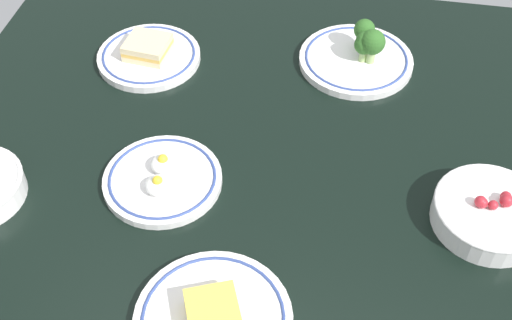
{
  "coord_description": "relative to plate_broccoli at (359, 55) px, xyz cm",
  "views": [
    {
      "loc": [
        -72.38,
        -13.09,
        84.59
      ],
      "look_at": [
        0.0,
        0.0,
        6.0
      ],
      "focal_mm": 46.61,
      "sensor_mm": 36.0,
      "label": 1
    }
  ],
  "objects": [
    {
      "name": "dining_table",
      "position": [
        -30.39,
        14.41,
        -4.06
      ],
      "size": [
        110.21,
        115.21,
        4.0
      ],
      "primitive_type": "cube",
      "color": "black",
      "rests_on": "ground"
    },
    {
      "name": "plate_broccoli",
      "position": [
        0.0,
        0.0,
        0.0
      ],
      "size": [
        21.75,
        21.75,
        8.36
      ],
      "color": "white",
      "rests_on": "dining_table"
    },
    {
      "name": "bowl_berries",
      "position": [
        -35.03,
        -22.2,
        0.15
      ],
      "size": [
        17.16,
        17.16,
        5.72
      ],
      "color": "white",
      "rests_on": "dining_table"
    },
    {
      "name": "plate_cheese",
      "position": [
        -59.25,
        15.03,
        -0.86
      ],
      "size": [
        21.52,
        21.52,
        4.75
      ],
      "color": "white",
      "rests_on": "dining_table"
    },
    {
      "name": "plate_eggs",
      "position": [
        -36.22,
        28.59,
        -1.04
      ],
      "size": [
        19.12,
        19.12,
        4.34
      ],
      "color": "white",
      "rests_on": "dining_table"
    },
    {
      "name": "plate_sandwich",
      "position": [
        -6.08,
        39.79,
        -0.75
      ],
      "size": [
        19.78,
        19.78,
        4.62
      ],
      "color": "white",
      "rests_on": "dining_table"
    }
  ]
}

